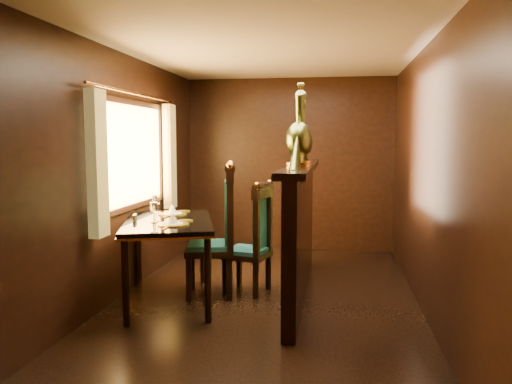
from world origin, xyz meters
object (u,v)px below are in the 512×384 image
at_px(peacock_left, 299,124).
at_px(dining_table, 168,227).
at_px(chair_right, 222,226).
at_px(peacock_right, 302,129).
at_px(chair_left, 257,235).

bearing_deg(peacock_left, dining_table, -177.37).
distance_m(chair_right, peacock_right, 1.30).
height_order(chair_left, chair_right, chair_right).
distance_m(chair_right, peacock_left, 1.33).
relative_size(dining_table, peacock_left, 1.97).
bearing_deg(peacock_right, chair_right, -164.00).
height_order(peacock_left, peacock_right, peacock_left).
relative_size(peacock_left, peacock_right, 1.10).
relative_size(chair_right, peacock_right, 1.91).
bearing_deg(chair_right, dining_table, -158.46).
relative_size(chair_left, peacock_right, 1.64).
xyz_separation_m(dining_table, peacock_right, (1.28, 0.54, 0.97)).
distance_m(dining_table, peacock_left, 1.63).
distance_m(dining_table, chair_left, 0.93).
xyz_separation_m(chair_right, peacock_right, (0.80, 0.23, 1.00)).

